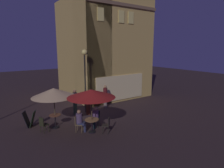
{
  "coord_description": "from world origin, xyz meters",
  "views": [
    {
      "loc": [
        -5.36,
        -11.6,
        4.56
      ],
      "look_at": [
        1.64,
        -1.41,
        2.19
      ],
      "focal_mm": 30.21,
      "sensor_mm": 36.0,
      "label": 1
    }
  ],
  "objects_px": {
    "menu_sandwich_board": "(30,119)",
    "cafe_chair_1": "(96,117)",
    "patron_seated_1": "(80,120)",
    "patron_standing_2": "(105,96)",
    "cafe_chair_2": "(78,122)",
    "patio_umbrella_1": "(54,93)",
    "cafe_chair_0": "(107,124)",
    "patio_umbrella_0": "(91,94)",
    "cafe_chair_3": "(43,123)",
    "patron_standing_4": "(75,102)",
    "patron_seated_0": "(95,116)",
    "patron_standing_3": "(88,102)",
    "cafe_table_0": "(92,123)",
    "cafe_table_1": "(55,119)",
    "street_lamp_near_corner": "(85,65)"
  },
  "relations": [
    {
      "from": "patio_umbrella_1",
      "to": "cafe_chair_2",
      "type": "relative_size",
      "value": 2.58
    },
    {
      "from": "cafe_table_1",
      "to": "patron_seated_1",
      "type": "height_order",
      "value": "patron_seated_1"
    },
    {
      "from": "patio_umbrella_1",
      "to": "cafe_chair_3",
      "type": "distance_m",
      "value": 1.76
    },
    {
      "from": "cafe_chair_1",
      "to": "cafe_chair_2",
      "type": "bearing_deg",
      "value": -39.46
    },
    {
      "from": "cafe_chair_0",
      "to": "patron_standing_2",
      "type": "xyz_separation_m",
      "value": [
        2.29,
        3.78,
        0.37
      ]
    },
    {
      "from": "cafe_chair_0",
      "to": "patron_standing_2",
      "type": "distance_m",
      "value": 4.44
    },
    {
      "from": "street_lamp_near_corner",
      "to": "menu_sandwich_board",
      "type": "relative_size",
      "value": 4.85
    },
    {
      "from": "cafe_chair_1",
      "to": "cafe_chair_3",
      "type": "relative_size",
      "value": 1.03
    },
    {
      "from": "patio_umbrella_0",
      "to": "cafe_chair_3",
      "type": "height_order",
      "value": "patio_umbrella_0"
    },
    {
      "from": "cafe_table_0",
      "to": "patron_standing_2",
      "type": "relative_size",
      "value": 0.42
    },
    {
      "from": "cafe_table_1",
      "to": "patron_standing_4",
      "type": "bearing_deg",
      "value": 37.81
    },
    {
      "from": "cafe_table_1",
      "to": "patio_umbrella_0",
      "type": "distance_m",
      "value": 2.8
    },
    {
      "from": "patio_umbrella_1",
      "to": "patron_standing_2",
      "type": "bearing_deg",
      "value": 18.71
    },
    {
      "from": "cafe_chair_2",
      "to": "patron_seated_0",
      "type": "distance_m",
      "value": 1.14
    },
    {
      "from": "cafe_table_1",
      "to": "patron_seated_1",
      "type": "relative_size",
      "value": 0.62
    },
    {
      "from": "patio_umbrella_0",
      "to": "patron_standing_2",
      "type": "bearing_deg",
      "value": 47.74
    },
    {
      "from": "cafe_table_0",
      "to": "cafe_chair_3",
      "type": "height_order",
      "value": "cafe_chair_3"
    },
    {
      "from": "cafe_chair_0",
      "to": "patron_seated_1",
      "type": "bearing_deg",
      "value": 1.99
    },
    {
      "from": "cafe_chair_1",
      "to": "patron_seated_1",
      "type": "bearing_deg",
      "value": -34.49
    },
    {
      "from": "patio_umbrella_0",
      "to": "cafe_chair_1",
      "type": "xyz_separation_m",
      "value": [
        0.61,
        0.62,
        -1.62
      ]
    },
    {
      "from": "patron_standing_2",
      "to": "patron_standing_3",
      "type": "bearing_deg",
      "value": -26.59
    },
    {
      "from": "patio_umbrella_1",
      "to": "patron_standing_4",
      "type": "bearing_deg",
      "value": 37.81
    },
    {
      "from": "cafe_chair_3",
      "to": "patron_seated_0",
      "type": "height_order",
      "value": "patron_seated_0"
    },
    {
      "from": "patio_umbrella_1",
      "to": "patron_standing_3",
      "type": "relative_size",
      "value": 1.42
    },
    {
      "from": "cafe_chair_0",
      "to": "patron_seated_1",
      "type": "height_order",
      "value": "patron_seated_1"
    },
    {
      "from": "patio_umbrella_0",
      "to": "patron_standing_4",
      "type": "xyz_separation_m",
      "value": [
        0.41,
        3.17,
        -1.29
      ]
    },
    {
      "from": "cafe_table_0",
      "to": "cafe_chair_1",
      "type": "distance_m",
      "value": 0.87
    },
    {
      "from": "cafe_table_0",
      "to": "patron_standing_4",
      "type": "bearing_deg",
      "value": 82.68
    },
    {
      "from": "patio_umbrella_0",
      "to": "patron_seated_0",
      "type": "height_order",
      "value": "patio_umbrella_0"
    },
    {
      "from": "street_lamp_near_corner",
      "to": "patron_seated_0",
      "type": "xyz_separation_m",
      "value": [
        -0.73,
        -2.69,
        -2.67
      ]
    },
    {
      "from": "patron_standing_3",
      "to": "cafe_chair_3",
      "type": "bearing_deg",
      "value": 122.95
    },
    {
      "from": "menu_sandwich_board",
      "to": "patron_standing_2",
      "type": "height_order",
      "value": "patron_standing_2"
    },
    {
      "from": "cafe_table_0",
      "to": "patron_standing_4",
      "type": "distance_m",
      "value": 3.21
    },
    {
      "from": "cafe_table_0",
      "to": "patron_standing_2",
      "type": "distance_m",
      "value": 4.34
    },
    {
      "from": "patron_seated_1",
      "to": "patron_standing_2",
      "type": "distance_m",
      "value": 4.42
    },
    {
      "from": "cafe_table_0",
      "to": "patron_seated_0",
      "type": "xyz_separation_m",
      "value": [
        0.51,
        0.52,
        0.15
      ]
    },
    {
      "from": "patron_standing_4",
      "to": "patron_seated_0",
      "type": "bearing_deg",
      "value": -80.99
    },
    {
      "from": "cafe_chair_0",
      "to": "patron_seated_0",
      "type": "bearing_deg",
      "value": -41.3
    },
    {
      "from": "patron_standing_2",
      "to": "patron_standing_4",
      "type": "relative_size",
      "value": 1.01
    },
    {
      "from": "patron_standing_3",
      "to": "street_lamp_near_corner",
      "type": "bearing_deg",
      "value": 3.96
    },
    {
      "from": "cafe_chair_2",
      "to": "patron_seated_1",
      "type": "xyz_separation_m",
      "value": [
        0.11,
        -0.09,
        0.16
      ]
    },
    {
      "from": "cafe_chair_0",
      "to": "patron_standing_3",
      "type": "xyz_separation_m",
      "value": [
        0.54,
        3.24,
        0.32
      ]
    },
    {
      "from": "patron_standing_2",
      "to": "patron_seated_0",
      "type": "bearing_deg",
      "value": 4.46
    },
    {
      "from": "patio_umbrella_1",
      "to": "cafe_chair_2",
      "type": "bearing_deg",
      "value": -55.47
    },
    {
      "from": "menu_sandwich_board",
      "to": "patron_seated_0",
      "type": "distance_m",
      "value": 3.86
    },
    {
      "from": "street_lamp_near_corner",
      "to": "cafe_chair_2",
      "type": "relative_size",
      "value": 4.74
    },
    {
      "from": "patio_umbrella_0",
      "to": "cafe_chair_3",
      "type": "relative_size",
      "value": 2.84
    },
    {
      "from": "street_lamp_near_corner",
      "to": "patron_standing_4",
      "type": "bearing_deg",
      "value": -177.31
    },
    {
      "from": "menu_sandwich_board",
      "to": "cafe_chair_1",
      "type": "xyz_separation_m",
      "value": [
        3.27,
        -2.1,
        0.09
      ]
    },
    {
      "from": "menu_sandwich_board",
      "to": "patio_umbrella_1",
      "type": "xyz_separation_m",
      "value": [
        1.19,
        -1.0,
        1.63
      ]
    }
  ]
}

